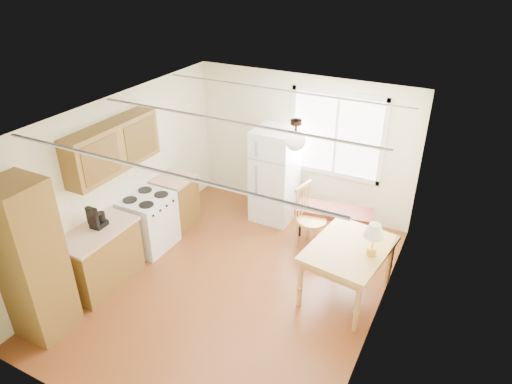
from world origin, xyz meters
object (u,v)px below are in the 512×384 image
Objects in this scene: refrigerator at (275,175)px; chair at (307,212)px; dining_table at (349,253)px; bench at (334,212)px.

chair is at bearing -33.25° from refrigerator.
dining_table is 1.31× the size of chair.
bench is at bearing 123.55° from dining_table.
bench is at bearing 57.41° from chair.
refrigerator is 1.02m from chair.
refrigerator is at bearing 161.09° from bench.
refrigerator reaches higher than chair.
bench is 1.39m from dining_table.
refrigerator is 1.57× the size of chair.
dining_table is (1.78, -1.43, -0.14)m from refrigerator.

